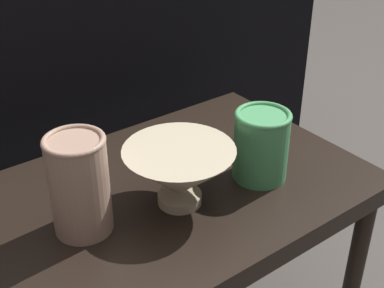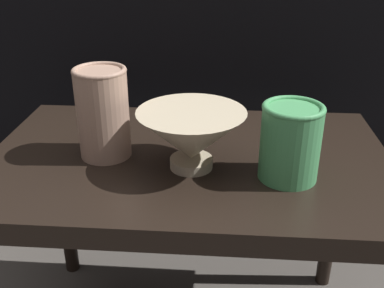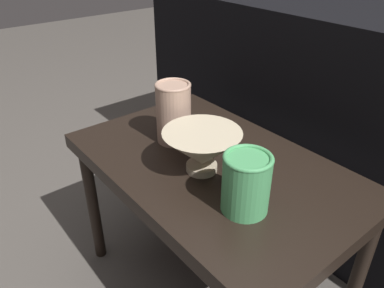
# 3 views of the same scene
# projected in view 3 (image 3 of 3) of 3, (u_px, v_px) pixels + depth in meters

# --- Properties ---
(ground_plane) EXTENTS (8.00, 8.00, 0.00)m
(ground_plane) POSITION_uv_depth(u_px,v_px,m) (209.00, 286.00, 1.19)
(ground_plane) COLOR #4C4742
(table) EXTENTS (0.75, 0.47, 0.47)m
(table) POSITION_uv_depth(u_px,v_px,m) (213.00, 179.00, 0.97)
(table) COLOR black
(table) RESTS_ON ground_plane
(couch_backdrop) EXTENTS (1.54, 0.50, 0.78)m
(couch_backdrop) POSITION_uv_depth(u_px,v_px,m) (340.00, 123.00, 1.31)
(couch_backdrop) COLOR black
(couch_backdrop) RESTS_ON ground_plane
(bowl) EXTENTS (0.19, 0.19, 0.11)m
(bowl) POSITION_uv_depth(u_px,v_px,m) (202.00, 149.00, 0.89)
(bowl) COLOR #C1B293
(bowl) RESTS_ON table
(vase_textured_left) EXTENTS (0.10, 0.10, 0.17)m
(vase_textured_left) POSITION_uv_depth(u_px,v_px,m) (174.00, 112.00, 1.00)
(vase_textured_left) COLOR tan
(vase_textured_left) RESTS_ON table
(vase_colorful_right) EXTENTS (0.10, 0.10, 0.13)m
(vase_colorful_right) POSITION_uv_depth(u_px,v_px,m) (246.00, 182.00, 0.76)
(vase_colorful_right) COLOR #47995B
(vase_colorful_right) RESTS_ON table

